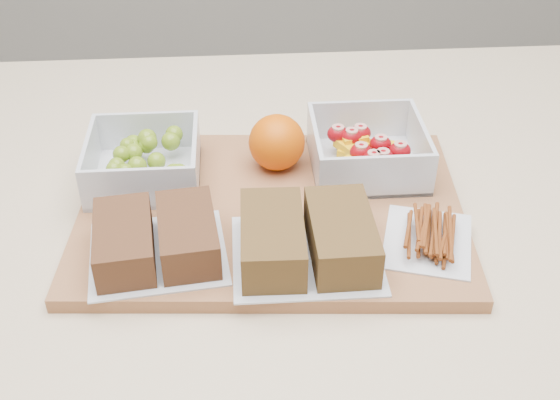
% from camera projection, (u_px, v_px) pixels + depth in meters
% --- Properties ---
extents(cutting_board, '(0.44, 0.33, 0.02)m').
position_uv_depth(cutting_board, '(271.00, 211.00, 0.78)').
color(cutting_board, '#A26A43').
rests_on(cutting_board, counter).
extents(grape_container, '(0.13, 0.13, 0.05)m').
position_uv_depth(grape_container, '(146.00, 161.00, 0.81)').
color(grape_container, silver).
rests_on(grape_container, cutting_board).
extents(fruit_container, '(0.13, 0.13, 0.05)m').
position_uv_depth(fruit_container, '(367.00, 152.00, 0.82)').
color(fruit_container, silver).
rests_on(fruit_container, cutting_board).
extents(orange, '(0.07, 0.07, 0.07)m').
position_uv_depth(orange, '(277.00, 142.00, 0.82)').
color(orange, '#E55A05').
rests_on(orange, cutting_board).
extents(sandwich_bag_left, '(0.15, 0.13, 0.04)m').
position_uv_depth(sandwich_bag_left, '(156.00, 239.00, 0.70)').
color(sandwich_bag_left, silver).
rests_on(sandwich_bag_left, cutting_board).
extents(sandwich_bag_center, '(0.15, 0.13, 0.05)m').
position_uv_depth(sandwich_bag_center, '(307.00, 238.00, 0.69)').
color(sandwich_bag_center, silver).
rests_on(sandwich_bag_center, cutting_board).
extents(pretzel_bag, '(0.11, 0.13, 0.02)m').
position_uv_depth(pretzel_bag, '(429.00, 233.00, 0.72)').
color(pretzel_bag, silver).
rests_on(pretzel_bag, cutting_board).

